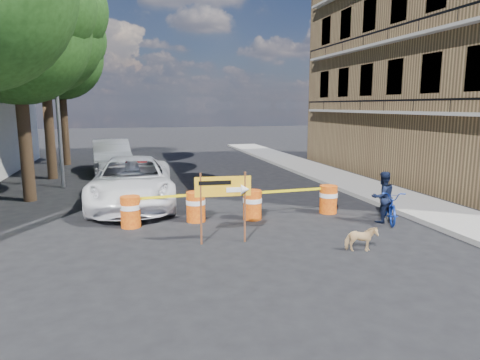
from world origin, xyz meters
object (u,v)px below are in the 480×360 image
barrel_mid_right (252,204)px  detour_sign (230,192)px  barrel_far_left (130,211)px  bicycle (390,191)px  dog (361,239)px  pedestrian (383,197)px  sedan_red (141,173)px  sedan_silver (111,156)px  barrel_mid_left (196,206)px  barrel_far_right (328,199)px  suv_white (132,182)px

barrel_mid_right → detour_sign: bearing=-119.9°
barrel_far_left → bicycle: (7.50, -1.33, 0.46)m
barrel_mid_right → dog: bearing=-64.2°
detour_sign → pedestrian: detour_sign is taller
sedan_red → sedan_silver: bearing=103.7°
sedan_red → sedan_silver: sedan_silver is taller
barrel_far_left → sedan_red: sedan_red is taller
pedestrian → dog: bearing=43.8°
barrel_mid_left → barrel_far_right: size_ratio=1.00×
detour_sign → sedan_silver: size_ratio=0.35×
detour_sign → bicycle: (5.07, 0.77, -0.39)m
barrel_far_right → sedan_silver: size_ratio=0.17×
barrel_mid_right → pedestrian: 3.88m
dog → barrel_mid_left: bearing=57.6°
dog → sedan_silver: bearing=38.0°
barrel_mid_right → bicycle: bearing=-18.2°
detour_sign → bicycle: size_ratio=0.97×
barrel_mid_left → barrel_mid_right: (1.71, -0.19, 0.00)m
detour_sign → bicycle: 5.14m
sedan_red → dog: bearing=-63.9°
barrel_far_left → pedestrian: size_ratio=0.59×
barrel_far_left → dog: 6.35m
barrel_far_left → pedestrian: (7.26, -1.33, 0.29)m
sedan_red → barrel_mid_right: bearing=-63.0°
barrel_far_right → suv_white: bearing=155.9°
suv_white → sedan_silver: sedan_silver is taller
barrel_far_right → dog: size_ratio=1.23×
barrel_mid_right → detour_sign: size_ratio=0.50×
bicycle → suv_white: (-7.40, 4.15, -0.10)m
bicycle → dog: bearing=-112.1°
detour_sign → dog: 3.35m
dog → suv_white: 8.21m
bicycle → dog: bicycle is taller
barrel_mid_left → detour_sign: size_ratio=0.50×
dog → sedan_silver: size_ratio=0.14×
sedan_silver → suv_white: bearing=-88.2°
barrel_far_right → pedestrian: pedestrian is taller
dog → barrel_far_left: bearing=71.2°
bicycle → sedan_silver: bearing=147.6°
bicycle → sedan_red: bicycle is taller
pedestrian → detour_sign: bearing=4.8°
bicycle → suv_white: size_ratio=0.31×
barrel_far_right → suv_white: (-6.10, 2.73, 0.36)m
detour_sign → bicycle: bicycle is taller
barrel_mid_right → bicycle: (3.89, -1.28, 0.46)m
barrel_mid_left → bicycle: bearing=-14.7°
barrel_mid_right → suv_white: suv_white is taller
pedestrian → sedan_red: 9.88m
dog → suv_white: (-5.19, 6.34, 0.52)m
barrel_mid_left → sedan_red: (-1.44, 5.70, 0.20)m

